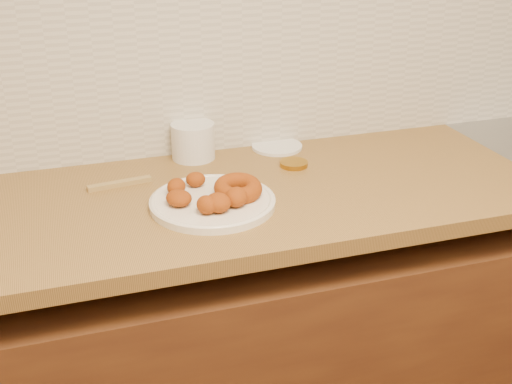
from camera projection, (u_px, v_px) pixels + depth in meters
base_cabinet at (328, 339)px, 1.86m from camera, size 3.60×0.60×0.77m
butcher_block at (79, 220)px, 1.48m from camera, size 2.30×0.62×0.04m
backsplash at (299, 38)px, 1.78m from camera, size 3.60×0.02×0.60m
donut_plate at (213, 202)px, 1.50m from camera, size 0.29×0.29×0.02m
ring_donut at (238, 188)px, 1.50m from camera, size 0.13×0.14×0.05m
fried_dough_chunks at (204, 196)px, 1.46m from camera, size 0.20×0.21×0.04m
plastic_tub at (193, 141)px, 1.75m from camera, size 0.14×0.14×0.10m
tub_lid at (277, 146)px, 1.84m from camera, size 0.19×0.19×0.01m
brass_jar_lid at (294, 164)px, 1.72m from camera, size 0.08×0.08×0.01m
wooden_utensil at (120, 184)px, 1.60m from camera, size 0.16×0.04×0.01m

